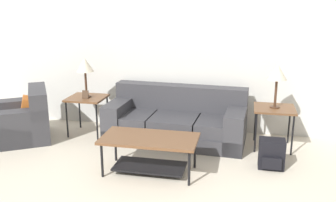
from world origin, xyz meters
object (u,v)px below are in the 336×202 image
(side_table_left, at_px, (87,101))
(table_lamp_left, at_px, (85,66))
(couch, at_px, (176,122))
(backpack, at_px, (272,154))
(armchair, at_px, (22,121))
(side_table_right, at_px, (274,111))
(table_lamp_right, at_px, (277,73))
(coffee_table, at_px, (150,147))

(side_table_left, xyz_separation_m, table_lamp_left, (-0.00, 0.00, 0.57))
(couch, xyz_separation_m, backpack, (1.41, -0.76, -0.10))
(backpack, bearing_deg, table_lamp_left, 165.76)
(armchair, relative_size, side_table_right, 2.06)
(side_table_right, relative_size, backpack, 1.56)
(side_table_left, relative_size, table_lamp_right, 0.97)
(armchair, bearing_deg, side_table_left, 25.17)
(table_lamp_left, relative_size, backpack, 1.61)
(couch, bearing_deg, table_lamp_left, -178.82)
(couch, xyz_separation_m, table_lamp_right, (1.46, -0.03, 0.84))
(side_table_right, distance_m, backpack, 0.82)
(coffee_table, bearing_deg, side_table_left, 138.95)
(couch, xyz_separation_m, table_lamp_left, (-1.47, -0.03, 0.84))
(armchair, relative_size, backpack, 3.22)
(side_table_left, bearing_deg, table_lamp_right, 0.00)
(table_lamp_right, bearing_deg, couch, 178.81)
(coffee_table, xyz_separation_m, backpack, (1.53, 0.45, -0.16))
(couch, distance_m, side_table_right, 1.49)
(couch, height_order, armchair, couch)
(armchair, height_order, side_table_left, armchair)
(coffee_table, relative_size, backpack, 3.06)
(couch, xyz_separation_m, armchair, (-2.39, -0.47, -0.00))
(armchair, height_order, side_table_right, armchair)
(armchair, distance_m, side_table_right, 3.89)
(armchair, xyz_separation_m, table_lamp_right, (3.86, 0.43, 0.84))
(table_lamp_right, bearing_deg, side_table_left, -180.00)
(couch, distance_m, table_lamp_left, 1.69)
(table_lamp_left, distance_m, backpack, 3.12)
(table_lamp_left, bearing_deg, coffee_table, -41.05)
(side_table_right, bearing_deg, table_lamp_left, 180.00)
(table_lamp_left, bearing_deg, couch, 1.18)
(side_table_left, distance_m, backpack, 3.00)
(coffee_table, xyz_separation_m, side_table_right, (1.58, 1.18, 0.21))
(side_table_right, relative_size, table_lamp_left, 0.97)
(couch, height_order, coffee_table, couch)
(couch, bearing_deg, table_lamp_right, -1.19)
(table_lamp_right, height_order, backpack, table_lamp_right)
(side_table_left, height_order, backpack, side_table_left)
(couch, xyz_separation_m, side_table_right, (1.46, -0.03, 0.27))
(coffee_table, relative_size, side_table_left, 1.95)
(coffee_table, bearing_deg, table_lamp_right, 36.63)
(side_table_right, distance_m, table_lamp_right, 0.57)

